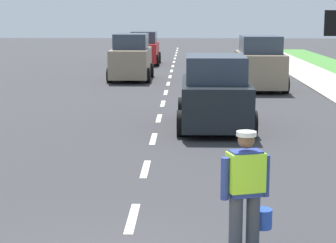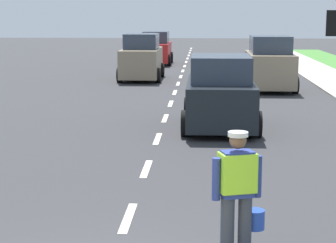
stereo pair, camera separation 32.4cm
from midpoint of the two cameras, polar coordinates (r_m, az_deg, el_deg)
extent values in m
plane|color=#333335|center=(27.48, 1.32, 3.63)|extent=(96.00, 96.00, 0.00)
cube|color=silver|center=(9.57, -2.79, -9.04)|extent=(0.14, 1.40, 0.01)
cube|color=silver|center=(12.43, -1.30, -4.48)|extent=(0.14, 1.40, 0.01)
cube|color=silver|center=(15.34, -0.38, -1.64)|extent=(0.14, 1.40, 0.01)
cube|color=silver|center=(18.28, 0.24, 0.29)|extent=(0.14, 1.40, 0.01)
cube|color=silver|center=(21.24, 0.69, 1.69)|extent=(0.14, 1.40, 0.01)
cube|color=silver|center=(24.21, 1.03, 2.74)|extent=(0.14, 1.40, 0.01)
cube|color=silver|center=(27.18, 1.29, 3.57)|extent=(0.14, 1.40, 0.01)
cube|color=silver|center=(30.16, 1.51, 4.23)|extent=(0.14, 1.40, 0.01)
cube|color=silver|center=(33.14, 1.68, 4.77)|extent=(0.14, 1.40, 0.01)
cube|color=silver|center=(36.13, 1.83, 5.22)|extent=(0.14, 1.40, 0.01)
cube|color=silver|center=(39.12, 1.95, 5.60)|extent=(0.14, 1.40, 0.01)
cube|color=silver|center=(42.11, 2.06, 5.93)|extent=(0.14, 1.40, 0.01)
cube|color=silver|center=(45.10, 2.15, 6.22)|extent=(0.14, 1.40, 0.01)
cube|color=silver|center=(48.09, 2.24, 6.47)|extent=(0.14, 1.40, 0.01)
cube|color=silver|center=(51.09, 2.31, 6.69)|extent=(0.14, 1.40, 0.01)
cube|color=silver|center=(54.08, 2.37, 6.88)|extent=(0.14, 1.40, 0.01)
cylinder|color=#383D4C|center=(8.04, 6.76, -9.86)|extent=(0.18, 0.18, 0.82)
cylinder|color=#383D4C|center=(8.12, 8.37, -9.68)|extent=(0.18, 0.18, 0.82)
cube|color=navy|center=(7.87, 7.69, -4.90)|extent=(0.45, 0.35, 0.60)
cube|color=#A5EA33|center=(7.86, 7.70, -4.76)|extent=(0.52, 0.40, 0.51)
cylinder|color=navy|center=(7.78, 5.75, -5.40)|extent=(0.11, 0.11, 0.55)
cylinder|color=navy|center=(7.98, 9.56, -5.10)|extent=(0.11, 0.11, 0.55)
sphere|color=brown|center=(7.76, 7.77, -1.76)|extent=(0.22, 0.22, 0.22)
cylinder|color=silver|center=(7.75, 7.78, -1.19)|extent=(0.26, 0.26, 0.06)
cylinder|color=#2347B7|center=(8.26, 9.29, -9.06)|extent=(0.26, 0.26, 0.26)
cube|color=gray|center=(28.84, -2.18, 5.58)|extent=(1.72, 4.04, 1.28)
cube|color=#2D3847|center=(28.88, -2.17, 7.55)|extent=(1.51, 2.22, 0.70)
cylinder|color=black|center=(27.57, -0.60, 4.36)|extent=(0.22, 0.68, 0.68)
cylinder|color=black|center=(27.75, -4.23, 4.37)|extent=(0.22, 0.68, 0.68)
cylinder|color=black|center=(30.06, -0.27, 4.85)|extent=(0.22, 0.68, 0.68)
cylinder|color=black|center=(30.22, -3.60, 4.86)|extent=(0.22, 0.68, 0.68)
cube|color=gray|center=(25.43, 9.85, 4.86)|extent=(1.77, 3.93, 1.33)
cube|color=#2D3847|center=(25.26, 9.95, 7.14)|extent=(1.56, 2.16, 0.70)
cylinder|color=black|center=(26.60, 7.58, 4.06)|extent=(0.22, 0.68, 0.68)
cylinder|color=black|center=(26.79, 11.46, 3.99)|extent=(0.22, 0.68, 0.68)
cylinder|color=black|center=(24.19, 7.99, 3.44)|extent=(0.22, 0.68, 0.68)
cylinder|color=black|center=(24.40, 12.25, 3.36)|extent=(0.22, 0.68, 0.68)
cube|color=red|center=(37.47, -0.89, 6.53)|extent=(1.69, 3.92, 1.12)
cube|color=#2D3847|center=(37.52, -0.88, 7.92)|extent=(1.49, 2.15, 0.70)
cylinder|color=black|center=(36.23, 0.34, 5.77)|extent=(0.22, 0.68, 0.68)
cylinder|color=black|center=(36.37, -2.39, 5.78)|extent=(0.22, 0.68, 0.68)
cylinder|color=black|center=(38.65, 0.54, 6.05)|extent=(0.22, 0.68, 0.68)
cylinder|color=black|center=(38.78, -2.03, 6.06)|extent=(0.22, 0.68, 0.68)
cube|color=black|center=(16.75, 5.48, 1.89)|extent=(1.80, 3.87, 1.13)
cube|color=#2D3847|center=(16.55, 5.54, 4.97)|extent=(1.58, 2.13, 0.70)
cylinder|color=black|center=(17.99, 2.40, 1.20)|extent=(0.22, 0.68, 0.68)
cylinder|color=black|center=(18.05, 8.24, 1.14)|extent=(0.22, 0.68, 0.68)
cylinder|color=black|center=(15.63, 2.24, -0.17)|extent=(0.22, 0.68, 0.68)
cylinder|color=black|center=(15.70, 8.95, -0.24)|extent=(0.22, 0.68, 0.68)
camera|label=1|loc=(0.16, -89.20, 0.14)|focal=64.91mm
camera|label=2|loc=(0.16, 90.80, -0.14)|focal=64.91mm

